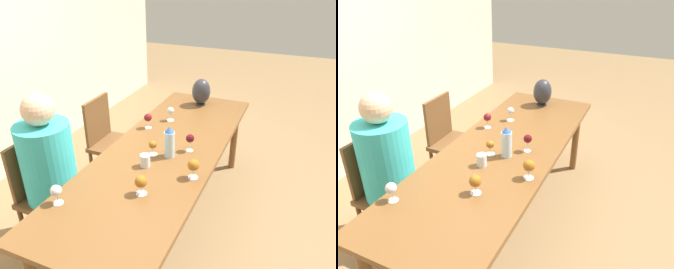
% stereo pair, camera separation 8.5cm
% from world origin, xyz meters
% --- Properties ---
extents(ground_plane, '(14.00, 14.00, 0.00)m').
position_xyz_m(ground_plane, '(0.00, 0.00, 0.00)').
color(ground_plane, olive).
extents(dining_table, '(2.52, 0.85, 0.77)m').
position_xyz_m(dining_table, '(0.00, 0.00, 0.69)').
color(dining_table, brown).
rests_on(dining_table, ground_plane).
extents(water_bottle, '(0.08, 0.08, 0.25)m').
position_xyz_m(water_bottle, '(-0.08, -0.07, 0.89)').
color(water_bottle, silver).
rests_on(water_bottle, dining_table).
extents(water_tumbler, '(0.07, 0.07, 0.09)m').
position_xyz_m(water_tumbler, '(-0.27, 0.03, 0.81)').
color(water_tumbler, silver).
rests_on(water_tumbler, dining_table).
extents(vase, '(0.19, 0.19, 0.28)m').
position_xyz_m(vase, '(1.01, 0.03, 0.91)').
color(vase, '#2D2D33').
rests_on(vase, dining_table).
extents(wine_glass_0, '(0.07, 0.07, 0.13)m').
position_xyz_m(wine_glass_0, '(-0.86, 0.33, 0.86)').
color(wine_glass_0, silver).
rests_on(wine_glass_0, dining_table).
extents(wine_glass_1, '(0.08, 0.08, 0.14)m').
position_xyz_m(wine_glass_1, '(-0.28, -0.33, 0.86)').
color(wine_glass_1, silver).
rests_on(wine_glass_1, dining_table).
extents(wine_glass_2, '(0.07, 0.07, 0.12)m').
position_xyz_m(wine_glass_2, '(-0.11, 0.05, 0.85)').
color(wine_glass_2, silver).
rests_on(wine_glass_2, dining_table).
extents(wine_glass_3, '(0.07, 0.07, 0.14)m').
position_xyz_m(wine_glass_3, '(0.30, 0.29, 0.86)').
color(wine_glass_3, silver).
rests_on(wine_glass_3, dining_table).
extents(wine_glass_4, '(0.08, 0.08, 0.13)m').
position_xyz_m(wine_glass_4, '(-0.57, -0.09, 0.86)').
color(wine_glass_4, silver).
rests_on(wine_glass_4, dining_table).
extents(wine_glass_5, '(0.07, 0.07, 0.14)m').
position_xyz_m(wine_glass_5, '(0.06, -0.19, 0.87)').
color(wine_glass_5, silver).
rests_on(wine_glass_5, dining_table).
extents(wine_glass_6, '(0.07, 0.07, 0.13)m').
position_xyz_m(wine_glass_6, '(0.53, 0.17, 0.86)').
color(wine_glass_6, silver).
rests_on(wine_glass_6, dining_table).
extents(chair_near, '(0.44, 0.44, 0.91)m').
position_xyz_m(chair_near, '(-0.51, 0.78, 0.49)').
color(chair_near, brown).
rests_on(chair_near, ground_plane).
extents(chair_far, '(0.44, 0.44, 0.91)m').
position_xyz_m(chair_far, '(0.41, 0.78, 0.49)').
color(chair_far, brown).
rests_on(chair_far, ground_plane).
extents(person_near, '(0.39, 0.39, 1.30)m').
position_xyz_m(person_near, '(-0.51, 0.70, 0.69)').
color(person_near, '#2D2D38').
rests_on(person_near, ground_plane).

